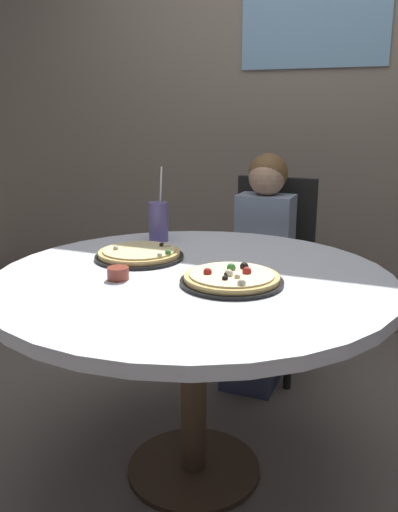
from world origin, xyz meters
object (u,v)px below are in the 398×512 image
at_px(dining_table, 193,299).
at_px(soda_cup, 158,221).
at_px(diner_child, 259,282).
at_px(pizza_veggie, 140,254).
at_px(chair_wooden, 270,263).
at_px(sauce_bowl, 118,273).
at_px(pizza_cheese, 232,279).

distance_m(dining_table, soda_cup, 0.53).
height_order(diner_child, pizza_veggie, diner_child).
distance_m(diner_child, soda_cup, 0.63).
bearing_deg(chair_wooden, dining_table, -89.97).
height_order(diner_child, soda_cup, diner_child).
bearing_deg(pizza_veggie, sauce_bowl, -76.87).
bearing_deg(dining_table, pizza_veggie, 157.52).
height_order(soda_cup, sauce_bowl, soda_cup).
height_order(dining_table, pizza_veggie, pizza_veggie).
bearing_deg(soda_cup, dining_table, -50.25).
relative_size(dining_table, pizza_cheese, 4.06).
relative_size(pizza_veggie, sauce_bowl, 4.63).
height_order(diner_child, sauce_bowl, diner_child).
height_order(chair_wooden, diner_child, diner_child).
bearing_deg(sauce_bowl, dining_table, 35.42).
height_order(chair_wooden, pizza_cheese, chair_wooden).
distance_m(pizza_cheese, soda_cup, 0.64).
height_order(dining_table, sauce_bowl, sauce_bowl).
bearing_deg(sauce_bowl, pizza_cheese, 15.36).
bearing_deg(diner_child, soda_cup, -127.39).
relative_size(pizza_cheese, soda_cup, 1.06).
relative_size(pizza_veggie, pizza_cheese, 1.00).
height_order(chair_wooden, soda_cup, soda_cup).
distance_m(diner_child, sauce_bowl, 1.00).
bearing_deg(pizza_veggie, pizza_cheese, -20.52).
height_order(pizza_veggie, soda_cup, soda_cup).
relative_size(diner_child, sauce_bowl, 15.46).
height_order(pizza_veggie, pizza_cheese, pizza_cheese).
distance_m(dining_table, sauce_bowl, 0.27).
bearing_deg(dining_table, sauce_bowl, -144.58).
distance_m(diner_child, pizza_veggie, 0.79).
bearing_deg(chair_wooden, soda_cup, -117.91).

